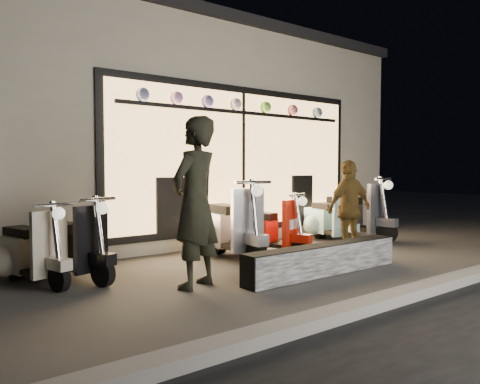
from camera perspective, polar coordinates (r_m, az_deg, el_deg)
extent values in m
plane|color=#383533|center=(6.70, 5.21, -9.14)|extent=(40.00, 40.00, 0.00)
cube|color=slate|center=(5.44, 20.03, -11.53)|extent=(40.00, 0.25, 0.12)
cube|color=beige|center=(10.78, -13.26, 6.07)|extent=(10.00, 6.00, 4.00)
cube|color=black|center=(11.09, -13.39, 16.97)|extent=(10.20, 6.20, 0.20)
cube|color=black|center=(8.58, 0.15, 3.95)|extent=(5.45, 0.06, 2.65)
cube|color=#FFBF6B|center=(8.55, 0.31, 3.96)|extent=(5.20, 0.04, 2.40)
cube|color=black|center=(8.57, 0.48, 9.65)|extent=(4.90, 0.06, 0.06)
cube|color=black|center=(6.30, 10.15, -8.09)|extent=(2.58, 0.28, 0.40)
cylinder|color=black|center=(6.69, 2.03, -7.45)|extent=(0.16, 0.40, 0.39)
cylinder|color=black|center=(7.65, -2.71, -6.12)|extent=(0.18, 0.40, 0.39)
cube|color=silver|center=(6.82, 0.93, -3.47)|extent=(0.53, 0.14, 0.94)
cube|color=silver|center=(7.52, -2.29, -4.44)|extent=(0.56, 0.85, 0.52)
cube|color=black|center=(7.39, -1.87, -2.08)|extent=(0.39, 0.67, 0.14)
sphere|color=#FFF2CC|center=(6.58, 2.10, 0.18)|extent=(0.19, 0.19, 0.17)
cylinder|color=black|center=(7.31, 7.52, -6.85)|extent=(0.19, 0.33, 0.32)
cylinder|color=black|center=(7.76, 1.24, -6.25)|extent=(0.21, 0.34, 0.32)
cube|color=red|center=(7.34, 6.15, -3.91)|extent=(0.43, 0.20, 0.77)
cube|color=red|center=(7.68, 1.84, -4.86)|extent=(0.58, 0.75, 0.43)
cube|color=black|center=(7.60, 2.44, -2.95)|extent=(0.42, 0.58, 0.11)
sphere|color=#FFF2CC|center=(7.22, 7.62, -1.12)|extent=(0.18, 0.18, 0.14)
cylinder|color=black|center=(5.82, -16.37, -9.43)|extent=(0.20, 0.35, 0.33)
cylinder|color=black|center=(6.59, -21.86, -8.06)|extent=(0.22, 0.35, 0.33)
cube|color=black|center=(5.91, -17.70, -5.48)|extent=(0.45, 0.21, 0.81)
cube|color=black|center=(6.48, -21.41, -6.39)|extent=(0.61, 0.78, 0.45)
cube|color=black|center=(6.36, -20.95, -4.04)|extent=(0.43, 0.61, 0.12)
sphere|color=#FFF2CC|center=(5.69, -16.42, -1.88)|extent=(0.19, 0.19, 0.15)
cylinder|color=black|center=(5.74, -21.15, -9.75)|extent=(0.18, 0.33, 0.32)
cylinder|color=black|center=(6.55, -25.56, -8.28)|extent=(0.19, 0.34, 0.32)
cube|color=beige|center=(5.84, -22.25, -5.89)|extent=(0.43, 0.18, 0.77)
cube|color=beige|center=(6.43, -25.21, -6.69)|extent=(0.56, 0.74, 0.43)
cube|color=black|center=(6.31, -24.86, -4.44)|extent=(0.39, 0.58, 0.11)
sphere|color=#FFF2CC|center=(5.62, -21.24, -2.45)|extent=(0.17, 0.17, 0.14)
cylinder|color=black|center=(8.61, 13.31, -5.35)|extent=(0.18, 0.35, 0.34)
cylinder|color=black|center=(9.42, 9.69, -4.60)|extent=(0.20, 0.36, 0.34)
cube|color=#8ABBC4|center=(8.73, 12.52, -2.66)|extent=(0.46, 0.18, 0.82)
cube|color=#8ABBC4|center=(9.31, 10.03, -3.39)|extent=(0.58, 0.78, 0.46)
cube|color=black|center=(9.20, 10.39, -1.73)|extent=(0.41, 0.61, 0.12)
sphere|color=#FFF2CC|center=(8.52, 13.41, -0.19)|extent=(0.18, 0.18, 0.15)
cylinder|color=black|center=(9.18, 17.48, -4.74)|extent=(0.17, 0.40, 0.39)
cylinder|color=black|center=(9.72, 11.40, -4.23)|extent=(0.20, 0.40, 0.39)
cube|color=#55575C|center=(9.24, 16.18, -1.90)|extent=(0.53, 0.16, 0.93)
cube|color=#55575C|center=(9.64, 12.00, -2.87)|extent=(0.60, 0.86, 0.52)
cube|color=black|center=(9.55, 12.60, -1.01)|extent=(0.42, 0.68, 0.14)
sphere|color=#FFF2CC|center=(9.10, 17.63, 0.81)|extent=(0.20, 0.20, 0.17)
imported|color=black|center=(5.47, -5.49, -1.28)|extent=(0.86, 0.72, 2.00)
imported|color=brown|center=(7.58, 13.19, -1.96)|extent=(0.91, 0.42, 1.53)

